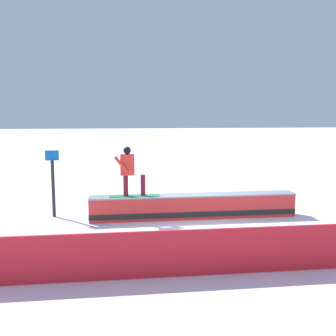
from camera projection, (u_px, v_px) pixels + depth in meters
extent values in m
plane|color=white|center=(193.00, 218.00, 12.37)|extent=(120.00, 120.00, 0.00)
cube|color=red|center=(194.00, 207.00, 12.32)|extent=(6.16, 0.66, 0.68)
cube|color=black|center=(193.00, 212.00, 12.34)|extent=(6.17, 0.67, 0.16)
cube|color=#85979F|center=(194.00, 195.00, 12.27)|extent=(6.16, 0.72, 0.04)
cube|color=#26874A|center=(135.00, 196.00, 12.04)|extent=(1.48, 0.34, 0.01)
cylinder|color=maroon|center=(126.00, 185.00, 11.96)|extent=(0.14, 0.14, 0.61)
cylinder|color=maroon|center=(143.00, 185.00, 12.03)|extent=(0.14, 0.14, 0.61)
cube|color=red|center=(127.00, 165.00, 11.88)|extent=(0.41, 0.25, 0.60)
sphere|color=black|center=(127.00, 150.00, 11.83)|extent=(0.22, 0.22, 0.22)
cylinder|color=red|center=(121.00, 164.00, 11.69)|extent=(0.41, 0.10, 0.49)
cylinder|color=red|center=(131.00, 163.00, 12.05)|extent=(0.24, 0.10, 0.55)
cube|color=red|center=(230.00, 251.00, 8.10)|extent=(12.95, 0.37, 0.93)
cylinder|color=#262628|center=(53.00, 189.00, 12.39)|extent=(0.10, 0.10, 1.72)
cube|color=blue|center=(52.00, 155.00, 12.25)|extent=(0.40, 0.04, 0.30)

